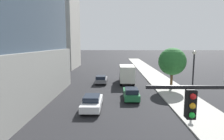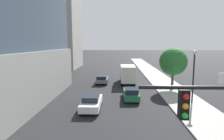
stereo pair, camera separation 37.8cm
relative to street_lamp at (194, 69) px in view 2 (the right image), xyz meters
name	(u,v)px [view 2 (the right image)]	position (x,y,z in m)	size (l,w,h in m)	color
sidewalk	(177,95)	(-0.51, 3.57, -3.86)	(4.47, 120.00, 0.15)	#9E9B93
street_lamp	(194,69)	(0.00, 0.00, 0.00)	(0.44, 0.44, 5.77)	black
street_tree	(173,62)	(-0.38, 6.55, 0.17)	(3.92, 3.92, 5.92)	brown
car_green	(131,94)	(-6.62, 1.56, -3.22)	(1.76, 4.41, 1.48)	#1E6638
car_gray	(102,79)	(-10.87, 10.60, -3.21)	(1.85, 4.02, 1.42)	slate
car_white	(91,102)	(-10.87, -2.08, -3.19)	(1.86, 4.55, 1.48)	silver
box_truck	(128,73)	(-6.62, 10.94, -2.19)	(2.31, 6.56, 3.09)	silver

